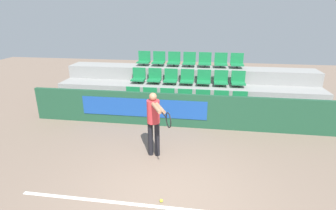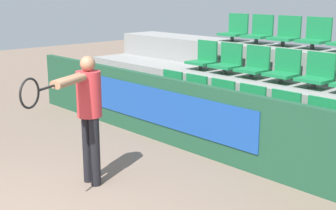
{
  "view_description": "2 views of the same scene",
  "coord_description": "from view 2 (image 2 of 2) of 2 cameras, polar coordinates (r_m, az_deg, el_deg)",
  "views": [
    {
      "loc": [
        0.68,
        -4.3,
        3.52
      ],
      "look_at": [
        -0.33,
        2.44,
        1.07
      ],
      "focal_mm": 28.0,
      "sensor_mm": 36.0,
      "label": 1
    },
    {
      "loc": [
        4.34,
        -1.61,
        2.47
      ],
      "look_at": [
        0.12,
        2.27,
        1.06
      ],
      "focal_mm": 50.0,
      "sensor_mm": 36.0,
      "label": 2
    }
  ],
  "objects": [
    {
      "name": "stadium_chair_1",
      "position": [
        8.14,
        2.96,
        1.33
      ],
      "size": [
        0.49,
        0.41,
        0.55
      ],
      "color": "#333333",
      "rests_on": "bleacher_tier_front"
    },
    {
      "name": "stadium_chair_4",
      "position": [
        7.02,
        13.62,
        -1.05
      ],
      "size": [
        0.49,
        0.41,
        0.55
      ],
      "color": "#333333",
      "rests_on": "bleacher_tier_front"
    },
    {
      "name": "stadium_chair_10",
      "position": [
        8.01,
        13.92,
        4.29
      ],
      "size": [
        0.49,
        0.41,
        0.55
      ],
      "color": "#333333",
      "rests_on": "bleacher_tier_middle"
    },
    {
      "name": "bleacher_tier_front",
      "position": [
        7.4,
        8.98,
        -3.89
      ],
      "size": [
        9.56,
        0.92,
        0.49
      ],
      "color": "gray",
      "rests_on": "ground"
    },
    {
      "name": "stadium_chair_16",
      "position": [
        9.04,
        14.16,
        8.43
      ],
      "size": [
        0.49,
        0.41,
        0.55
      ],
      "color": "#333333",
      "rests_on": "bleacher_tier_back"
    },
    {
      "name": "stadium_chair_15",
      "position": [
        9.39,
        11.05,
        8.78
      ],
      "size": [
        0.49,
        0.41,
        0.55
      ],
      "color": "#333333",
      "rests_on": "bleacher_tier_back"
    },
    {
      "name": "stadium_chair_9",
      "position": [
        8.35,
        10.46,
        4.84
      ],
      "size": [
        0.49,
        0.41,
        0.55
      ],
      "color": "#333333",
      "rests_on": "bleacher_tier_middle"
    },
    {
      "name": "barrier_wall",
      "position": [
        6.93,
        6.03,
        -2.37
      ],
      "size": [
        9.96,
        0.14,
        1.1
      ],
      "color": "#1E4C33",
      "rests_on": "ground"
    },
    {
      "name": "bleacher_tier_back",
      "position": [
        8.76,
        16.65,
        1.76
      ],
      "size": [
        9.56,
        0.92,
        1.46
      ],
      "color": "gray",
      "rests_on": "ground"
    },
    {
      "name": "stadium_chair_5",
      "position": [
        6.72,
        17.9,
        -2.01
      ],
      "size": [
        0.49,
        0.41,
        0.55
      ],
      "color": "#333333",
      "rests_on": "bleacher_tier_front"
    },
    {
      "name": "bleacher_tier_middle",
      "position": [
        8.05,
        13.14,
        -0.83
      ],
      "size": [
        9.56,
        0.92,
        0.97
      ],
      "color": "gray",
      "rests_on": "ground"
    },
    {
      "name": "stadium_chair_3",
      "position": [
        7.36,
        9.72,
        -0.18
      ],
      "size": [
        0.49,
        0.41,
        0.55
      ],
      "color": "#333333",
      "rests_on": "bleacher_tier_front"
    },
    {
      "name": "stadium_chair_0",
      "position": [
        8.56,
        0.06,
        1.98
      ],
      "size": [
        0.49,
        0.41,
        0.55
      ],
      "color": "#333333",
      "rests_on": "bleacher_tier_front"
    },
    {
      "name": "stadium_chair_11",
      "position": [
        7.7,
        17.68,
        3.67
      ],
      "size": [
        0.49,
        0.41,
        0.55
      ],
      "color": "#333333",
      "rests_on": "bleacher_tier_middle"
    },
    {
      "name": "stadium_chair_14",
      "position": [
        9.76,
        8.15,
        9.07
      ],
      "size": [
        0.49,
        0.41,
        0.55
      ],
      "color": "#333333",
      "rests_on": "bleacher_tier_back"
    },
    {
      "name": "tennis_player",
      "position": [
        5.94,
        -9.88,
        -0.33
      ],
      "size": [
        0.77,
        1.36,
        1.68
      ],
      "rotation": [
        0.0,
        0.0,
        0.47
      ],
      "color": "black",
      "rests_on": "ground"
    },
    {
      "name": "stadium_chair_2",
      "position": [
        7.74,
        6.17,
        0.61
      ],
      "size": [
        0.49,
        0.41,
        0.55
      ],
      "color": "#333333",
      "rests_on": "bleacher_tier_front"
    },
    {
      "name": "stadium_chair_17",
      "position": [
        8.73,
        17.51,
        8.04
      ],
      "size": [
        0.49,
        0.41,
        0.55
      ],
      "color": "#333333",
      "rests_on": "bleacher_tier_back"
    },
    {
      "name": "stadium_chair_7",
      "position": [
        9.12,
        4.35,
        5.77
      ],
      "size": [
        0.49,
        0.41,
        0.55
      ],
      "color": "#333333",
      "rests_on": "bleacher_tier_middle"
    },
    {
      "name": "stadium_chair_8",
      "position": [
        8.72,
        7.27,
        5.33
      ],
      "size": [
        0.49,
        0.41,
        0.55
      ],
      "color": "#333333",
      "rests_on": "bleacher_tier_middle"
    }
  ]
}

